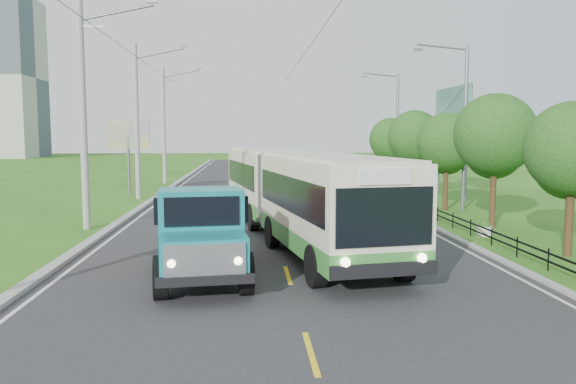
{
  "coord_description": "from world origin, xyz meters",
  "views": [
    {
      "loc": [
        -1.19,
        -16.23,
        4.13
      ],
      "look_at": [
        0.44,
        5.87,
        1.9
      ],
      "focal_mm": 35.0,
      "sensor_mm": 36.0,
      "label": 1
    }
  ],
  "objects": [
    {
      "name": "billboard_right",
      "position": [
        12.3,
        20.0,
        5.34
      ],
      "size": [
        0.24,
        6.0,
        7.3
      ],
      "color": "slate",
      "rests_on": "ground"
    },
    {
      "name": "streetlight_mid",
      "position": [
        10.64,
        14.0,
        4.9
      ],
      "size": [
        3.02,
        0.2,
        9.07
      ],
      "color": "slate",
      "rests_on": "ground"
    },
    {
      "name": "planter_near",
      "position": [
        8.6,
        6.0,
        0.29
      ],
      "size": [
        0.64,
        0.64,
        0.67
      ],
      "color": "silver",
      "rests_on": "ground"
    },
    {
      "name": "streetlight_far",
      "position": [
        10.64,
        28.0,
        4.9
      ],
      "size": [
        3.02,
        0.2,
        9.07
      ],
      "color": "slate",
      "rests_on": "ground"
    },
    {
      "name": "curb_right",
      "position": [
        7.15,
        20.0,
        0.05
      ],
      "size": [
        0.3,
        120.0,
        0.1
      ],
      "primitive_type": "cube",
      "color": "#9E9E99",
      "rests_on": "ground"
    },
    {
      "name": "edge_line_left",
      "position": [
        -6.65,
        20.0,
        0.02
      ],
      "size": [
        0.12,
        120.0,
        0.0
      ],
      "primitive_type": "cube",
      "color": "silver",
      "rests_on": "road"
    },
    {
      "name": "centre_dash",
      "position": [
        0.0,
        0.0,
        0.02
      ],
      "size": [
        0.12,
        2.2,
        0.0
      ],
      "primitive_type": "cube",
      "color": "yellow",
      "rests_on": "road"
    },
    {
      "name": "dump_truck",
      "position": [
        -2.57,
        0.14,
        1.51
      ],
      "size": [
        3.13,
        6.58,
        2.67
      ],
      "rotation": [
        0.0,
        0.0,
        0.12
      ],
      "color": "#157A83",
      "rests_on": "ground"
    },
    {
      "name": "planter_mid",
      "position": [
        8.6,
        14.0,
        0.29
      ],
      "size": [
        0.64,
        0.64,
        0.67
      ],
      "color": "silver",
      "rests_on": "ground"
    },
    {
      "name": "road",
      "position": [
        0.0,
        20.0,
        0.01
      ],
      "size": [
        14.0,
        120.0,
        0.02
      ],
      "primitive_type": "cube",
      "color": "#28282B",
      "rests_on": "ground"
    },
    {
      "name": "tree_back",
      "position": [
        9.86,
        26.14,
        3.65
      ],
      "size": [
        3.3,
        3.36,
        5.5
      ],
      "color": "#382314",
      "rests_on": "ground"
    },
    {
      "name": "edge_line_right",
      "position": [
        6.65,
        20.0,
        0.02
      ],
      "size": [
        0.12,
        120.0,
        0.0
      ],
      "primitive_type": "cube",
      "color": "silver",
      "rests_on": "road"
    },
    {
      "name": "planter_far",
      "position": [
        8.6,
        22.0,
        0.29
      ],
      "size": [
        0.64,
        0.64,
        0.67
      ],
      "color": "silver",
      "rests_on": "ground"
    },
    {
      "name": "tree_second",
      "position": [
        9.86,
        2.14,
        3.52
      ],
      "size": [
        3.18,
        3.26,
        5.3
      ],
      "color": "#382314",
      "rests_on": "ground"
    },
    {
      "name": "curb_left",
      "position": [
        -7.2,
        20.0,
        0.07
      ],
      "size": [
        0.4,
        120.0,
        0.15
      ],
      "primitive_type": "cube",
      "color": "#9E9E99",
      "rests_on": "ground"
    },
    {
      "name": "billboard_left",
      "position": [
        -9.5,
        24.0,
        3.87
      ],
      "size": [
        3.0,
        0.2,
        5.2
      ],
      "color": "slate",
      "rests_on": "ground"
    },
    {
      "name": "tree_fifth",
      "position": [
        9.86,
        20.14,
        3.85
      ],
      "size": [
        3.48,
        3.52,
        5.8
      ],
      "color": "#382314",
      "rests_on": "ground"
    },
    {
      "name": "tree_fourth",
      "position": [
        9.86,
        14.14,
        3.59
      ],
      "size": [
        3.24,
        3.31,
        5.4
      ],
      "color": "#382314",
      "rests_on": "ground"
    },
    {
      "name": "pole_near",
      "position": [
        -8.26,
        9.0,
        5.09
      ],
      "size": [
        3.51,
        0.32,
        10.0
      ],
      "color": "gray",
      "rests_on": "ground"
    },
    {
      "name": "pole_mid",
      "position": [
        -8.26,
        21.0,
        5.09
      ],
      "size": [
        3.51,
        0.32,
        10.0
      ],
      "color": "gray",
      "rests_on": "ground"
    },
    {
      "name": "tree_third",
      "position": [
        9.86,
        8.14,
        3.99
      ],
      "size": [
        3.6,
        3.62,
        6.0
      ],
      "color": "#382314",
      "rests_on": "ground"
    },
    {
      "name": "railing_right",
      "position": [
        8.0,
        14.0,
        0.3
      ],
      "size": [
        0.04,
        40.0,
        0.6
      ],
      "primitive_type": "cube",
      "color": "black",
      "rests_on": "ground"
    },
    {
      "name": "bus",
      "position": [
        0.72,
        5.97,
        2.05
      ],
      "size": [
        5.77,
        17.9,
        3.41
      ],
      "rotation": [
        0.0,
        0.0,
        0.17
      ],
      "color": "#388334",
      "rests_on": "ground"
    },
    {
      "name": "pole_far",
      "position": [
        -8.26,
        33.0,
        5.09
      ],
      "size": [
        3.51,
        0.32,
        10.0
      ],
      "color": "gray",
      "rests_on": "ground"
    },
    {
      "name": "ground",
      "position": [
        0.0,
        0.0,
        0.0
      ],
      "size": [
        240.0,
        240.0,
        0.0
      ],
      "primitive_type": "plane",
      "color": "#295F16",
      "rests_on": "ground"
    }
  ]
}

